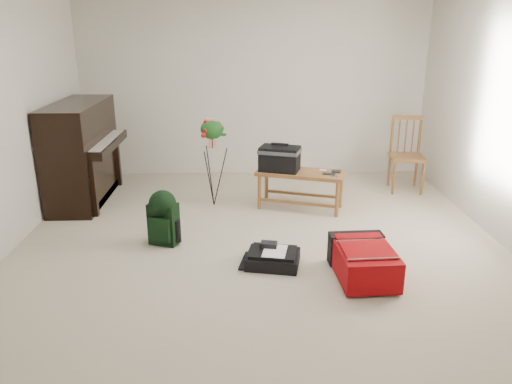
{
  "coord_description": "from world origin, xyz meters",
  "views": [
    {
      "loc": [
        -0.17,
        -4.57,
        2.18
      ],
      "look_at": [
        -0.03,
        0.35,
        0.5
      ],
      "focal_mm": 35.0,
      "sensor_mm": 36.0,
      "label": 1
    }
  ],
  "objects_px": {
    "dining_chair": "(406,155)",
    "green_backpack": "(163,215)",
    "bench": "(286,164)",
    "red_suitcase": "(362,258)",
    "piano": "(83,154)",
    "black_duffel": "(273,258)",
    "flower_stand": "(213,163)"
  },
  "relations": [
    {
      "from": "piano",
      "to": "green_backpack",
      "type": "xyz_separation_m",
      "value": [
        1.2,
        -1.41,
        -0.28
      ]
    },
    {
      "from": "red_suitcase",
      "to": "flower_stand",
      "type": "xyz_separation_m",
      "value": [
        -1.43,
        1.88,
        0.38
      ]
    },
    {
      "from": "piano",
      "to": "bench",
      "type": "height_order",
      "value": "piano"
    },
    {
      "from": "piano",
      "to": "black_duffel",
      "type": "distance_m",
      "value": 3.04
    },
    {
      "from": "green_backpack",
      "to": "flower_stand",
      "type": "distance_m",
      "value": 1.25
    },
    {
      "from": "red_suitcase",
      "to": "green_backpack",
      "type": "relative_size",
      "value": 1.29
    },
    {
      "from": "red_suitcase",
      "to": "flower_stand",
      "type": "bearing_deg",
      "value": 124.45
    },
    {
      "from": "black_duffel",
      "to": "green_backpack",
      "type": "xyz_separation_m",
      "value": [
        -1.09,
        0.52,
        0.24
      ]
    },
    {
      "from": "bench",
      "to": "red_suitcase",
      "type": "bearing_deg",
      "value": -54.55
    },
    {
      "from": "red_suitcase",
      "to": "green_backpack",
      "type": "bearing_deg",
      "value": 155.73
    },
    {
      "from": "red_suitcase",
      "to": "green_backpack",
      "type": "height_order",
      "value": "green_backpack"
    },
    {
      "from": "black_duffel",
      "to": "green_backpack",
      "type": "height_order",
      "value": "green_backpack"
    },
    {
      "from": "bench",
      "to": "red_suitcase",
      "type": "xyz_separation_m",
      "value": [
        0.55,
        -1.72,
        -0.41
      ]
    },
    {
      "from": "flower_stand",
      "to": "bench",
      "type": "bearing_deg",
      "value": -9.16
    },
    {
      "from": "black_duffel",
      "to": "flower_stand",
      "type": "distance_m",
      "value": 1.84
    },
    {
      "from": "dining_chair",
      "to": "black_duffel",
      "type": "height_order",
      "value": "dining_chair"
    },
    {
      "from": "dining_chair",
      "to": "green_backpack",
      "type": "distance_m",
      "value": 3.47
    },
    {
      "from": "dining_chair",
      "to": "flower_stand",
      "type": "bearing_deg",
      "value": -162.08
    },
    {
      "from": "bench",
      "to": "red_suitcase",
      "type": "distance_m",
      "value": 1.85
    },
    {
      "from": "piano",
      "to": "dining_chair",
      "type": "distance_m",
      "value": 4.24
    },
    {
      "from": "dining_chair",
      "to": "green_backpack",
      "type": "height_order",
      "value": "dining_chair"
    },
    {
      "from": "dining_chair",
      "to": "red_suitcase",
      "type": "relative_size",
      "value": 1.35
    },
    {
      "from": "green_backpack",
      "to": "flower_stand",
      "type": "height_order",
      "value": "flower_stand"
    },
    {
      "from": "piano",
      "to": "red_suitcase",
      "type": "xyz_separation_m",
      "value": [
        3.09,
        -2.14,
        -0.44
      ]
    },
    {
      "from": "bench",
      "to": "dining_chair",
      "type": "relative_size",
      "value": 1.13
    },
    {
      "from": "red_suitcase",
      "to": "black_duffel",
      "type": "relative_size",
      "value": 1.35
    },
    {
      "from": "bench",
      "to": "flower_stand",
      "type": "relative_size",
      "value": 1.01
    },
    {
      "from": "dining_chair",
      "to": "green_backpack",
      "type": "relative_size",
      "value": 1.74
    },
    {
      "from": "bench",
      "to": "dining_chair",
      "type": "bearing_deg",
      "value": 40.8
    },
    {
      "from": "red_suitcase",
      "to": "flower_stand",
      "type": "height_order",
      "value": "flower_stand"
    },
    {
      "from": "bench",
      "to": "black_duffel",
      "type": "relative_size",
      "value": 2.05
    },
    {
      "from": "dining_chair",
      "to": "bench",
      "type": "bearing_deg",
      "value": -151.22
    }
  ]
}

